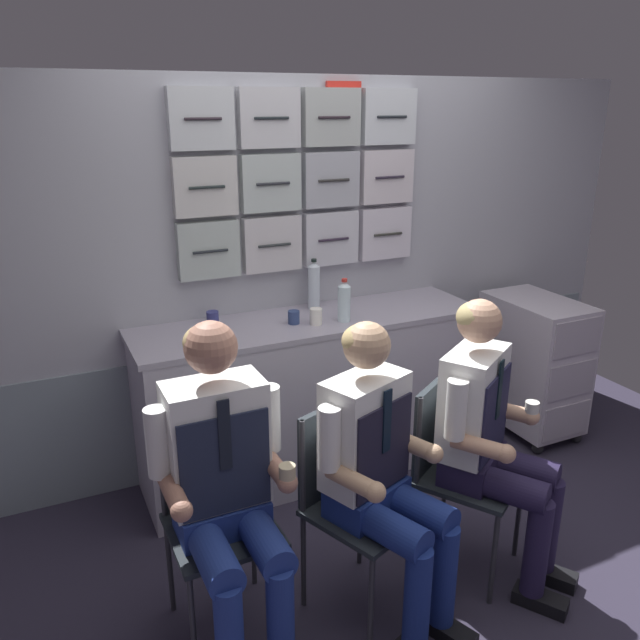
% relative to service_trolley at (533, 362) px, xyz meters
% --- Properties ---
extents(ground, '(4.80, 4.80, 0.04)m').
position_rel_service_trolley_xyz_m(ground, '(-1.28, -0.93, -0.49)').
color(ground, '#2C2838').
extents(galley_bulkhead, '(4.20, 0.14, 2.15)m').
position_rel_service_trolley_xyz_m(galley_bulkhead, '(-1.30, 0.44, 0.63)').
color(galley_bulkhead, '#A8A9B3').
rests_on(galley_bulkhead, ground).
extents(galley_counter, '(1.91, 0.53, 0.91)m').
position_rel_service_trolley_xyz_m(galley_counter, '(-1.46, 0.16, -0.01)').
color(galley_counter, '#AEA7B7').
rests_on(galley_counter, ground).
extents(service_trolley, '(0.40, 0.65, 0.87)m').
position_rel_service_trolley_xyz_m(service_trolley, '(0.00, 0.00, 0.00)').
color(service_trolley, black).
rests_on(service_trolley, ground).
extents(folding_chair_left, '(0.40, 0.41, 0.86)m').
position_rel_service_trolley_xyz_m(folding_chair_left, '(-2.25, -0.67, 0.07)').
color(folding_chair_left, '#2D2D33').
rests_on(folding_chair_left, ground).
extents(crew_member_left, '(0.50, 0.62, 1.30)m').
position_rel_service_trolley_xyz_m(crew_member_left, '(-2.25, -0.83, 0.25)').
color(crew_member_left, black).
rests_on(crew_member_left, ground).
extents(folding_chair_right, '(0.52, 0.52, 0.86)m').
position_rel_service_trolley_xyz_m(folding_chair_right, '(-1.73, -0.81, 0.07)').
color(folding_chair_right, '#2D2D33').
rests_on(folding_chair_right, ground).
extents(crew_member_right, '(0.53, 0.65, 1.25)m').
position_rel_service_trolley_xyz_m(crew_member_right, '(-1.67, -0.96, 0.22)').
color(crew_member_right, black).
rests_on(crew_member_right, ground).
extents(folding_chair_near_trolley, '(0.55, 0.55, 0.86)m').
position_rel_service_trolley_xyz_m(folding_chair_near_trolley, '(-1.21, -0.79, 0.07)').
color(folding_chair_near_trolley, '#2D2D33').
rests_on(folding_chair_near_trolley, ground).
extents(crew_member_near_trolley, '(0.59, 0.66, 1.26)m').
position_rel_service_trolley_xyz_m(crew_member_near_trolley, '(-1.12, -0.93, 0.23)').
color(crew_member_near_trolley, black).
rests_on(crew_member_near_trolley, ground).
extents(water_bottle_tall, '(0.07, 0.07, 0.28)m').
position_rel_service_trolley_xyz_m(water_bottle_tall, '(-1.36, 0.32, 0.58)').
color(water_bottle_tall, silver).
rests_on(water_bottle_tall, galley_counter).
extents(sparkling_bottle_green, '(0.07, 0.07, 0.23)m').
position_rel_service_trolley_xyz_m(sparkling_bottle_green, '(-1.31, 0.05, 0.55)').
color(sparkling_bottle_green, silver).
rests_on(sparkling_bottle_green, galley_counter).
extents(coffee_cup_white, '(0.06, 0.06, 0.07)m').
position_rel_service_trolley_xyz_m(coffee_cup_white, '(-1.95, 0.30, 0.48)').
color(coffee_cup_white, navy).
rests_on(coffee_cup_white, galley_counter).
extents(paper_cup_blue, '(0.06, 0.06, 0.07)m').
position_rel_service_trolley_xyz_m(paper_cup_blue, '(-1.57, 0.12, 0.48)').
color(paper_cup_blue, navy).
rests_on(paper_cup_blue, galley_counter).
extents(coffee_cup_spare, '(0.06, 0.06, 0.09)m').
position_rel_service_trolley_xyz_m(coffee_cup_spare, '(-1.47, 0.06, 0.49)').
color(coffee_cup_spare, white).
rests_on(coffee_cup_spare, galley_counter).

